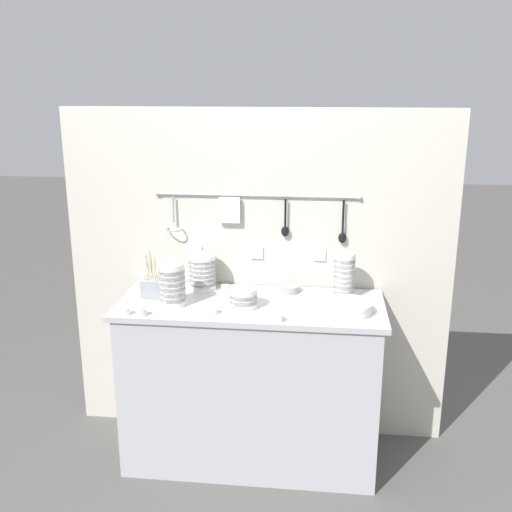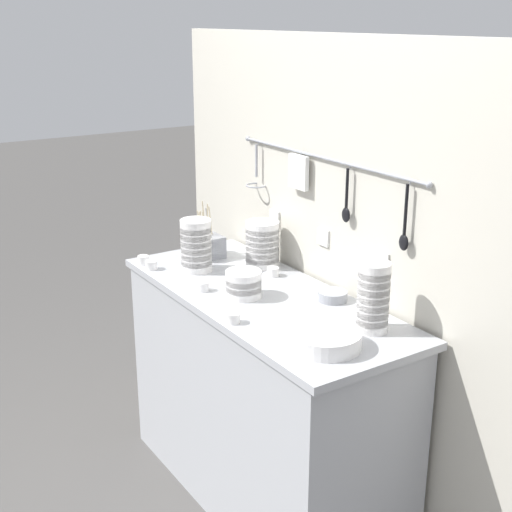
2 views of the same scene
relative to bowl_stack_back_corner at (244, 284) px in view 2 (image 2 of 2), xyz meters
The scene contains 15 objects.
ground_plane 1.00m from the bowl_stack_back_corner, 68.62° to the left, with size 20.00×20.00×0.00m, color #514F4C.
counter 0.53m from the bowl_stack_back_corner, 68.62° to the left, with size 1.43×0.58×0.94m.
back_wall 0.40m from the bowl_stack_back_corner, 85.85° to the left, with size 2.23×0.11×1.95m.
bowl_stack_back_corner is the anchor object (origin of this frame).
bowl_stack_wide_centre 0.38m from the bowl_stack_back_corner, behind, with size 0.14×0.14×0.23m.
bowl_stack_tall_left 0.38m from the bowl_stack_back_corner, 135.05° to the left, with size 0.15×0.15×0.20m.
bowl_stack_short_front 0.57m from the bowl_stack_back_corner, 21.90° to the left, with size 0.11×0.11×0.26m.
plate_stack 0.54m from the bowl_stack_back_corner, ahead, with size 0.25×0.25×0.06m.
steel_mixing_bowl 0.36m from the bowl_stack_back_corner, 50.51° to the left, with size 0.12×0.12×0.04m.
cutlery_caddy 0.52m from the bowl_stack_back_corner, 166.46° to the left, with size 0.13×0.13×0.27m.
cup_front_left 0.53m from the bowl_stack_back_corner, 161.13° to the right, with size 0.05×0.05×0.04m.
cup_mid_row 0.27m from the bowl_stack_back_corner, 119.66° to the left, with size 0.05×0.05×0.04m.
cup_back_right 0.61m from the bowl_stack_back_corner, 163.78° to the right, with size 0.05×0.05×0.04m.
cup_by_caddy 0.18m from the bowl_stack_back_corner, 143.44° to the right, with size 0.05×0.05×0.04m.
cup_beside_plates 0.26m from the bowl_stack_back_corner, 40.61° to the right, with size 0.05×0.05×0.04m.
Camera 2 is at (2.22, -1.48, 2.01)m, focal length 50.00 mm.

